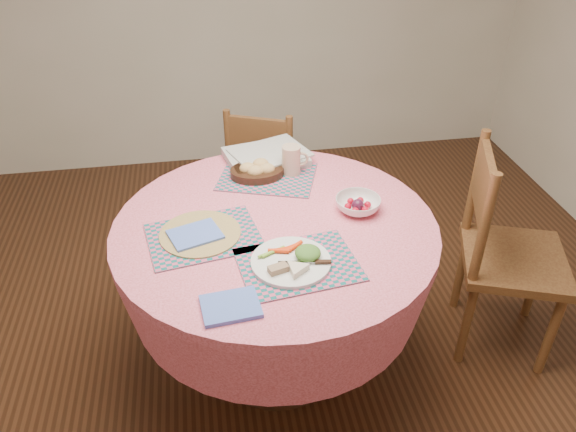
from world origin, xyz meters
The scene contains 15 objects.
ground centered at (0.00, 0.00, 0.00)m, with size 4.00×4.00×0.00m, color #331C0F.
dining_table centered at (0.00, 0.00, 0.56)m, with size 1.24×1.24×0.75m.
chair_right centered at (0.98, 0.00, 0.50)m, with size 0.56×0.57×0.97m.
chair_back centered at (0.08, 0.93, 0.44)m, with size 0.51×0.50×0.85m.
placemat_front centered at (0.04, -0.26, 0.75)m, with size 0.40×0.30×0.01m, color #116163.
placemat_left centered at (-0.27, -0.04, 0.75)m, with size 0.40×0.30×0.01m, color #116163.
placemat_back centered at (0.02, 0.36, 0.75)m, with size 0.40×0.30×0.01m, color #116163.
wicker_trivet centered at (-0.28, -0.03, 0.76)m, with size 0.30×0.30×0.01m, color olive.
napkin_near centered at (-0.20, -0.43, 0.76)m, with size 0.18×0.14×0.01m, color #5270D4.
napkin_far centered at (-0.30, -0.04, 0.76)m, with size 0.18×0.14×0.01m, color #5270D4.
dinner_plate centered at (0.02, -0.26, 0.77)m, with size 0.28×0.28×0.05m.
bread_bowl centered at (-0.02, 0.36, 0.78)m, with size 0.23×0.23×0.08m.
latte_mug centered at (0.13, 0.37, 0.82)m, with size 0.12×0.08×0.13m.
fruit_bowl centered at (0.33, 0.04, 0.78)m, with size 0.21×0.21×0.05m.
newspaper_stack centered at (0.03, 0.50, 0.78)m, with size 0.41×0.35×0.04m.
Camera 1 is at (-0.24, -1.74, 1.96)m, focal length 35.00 mm.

